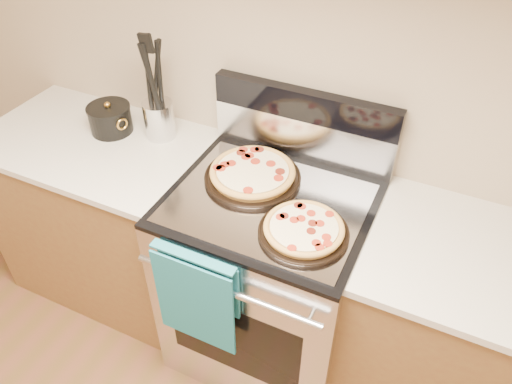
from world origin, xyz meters
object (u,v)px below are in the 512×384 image
at_px(range_body, 269,280).
at_px(utensil_crock, 159,120).
at_px(saucepan, 111,120).
at_px(pepperoni_pizza_back, 253,174).
at_px(pepperoni_pizza_front, 304,230).

distance_m(range_body, utensil_crock, 0.85).
xyz_separation_m(range_body, utensil_crock, (-0.62, 0.19, 0.54)).
distance_m(range_body, saucepan, 1.00).
relative_size(range_body, utensil_crock, 5.44).
xyz_separation_m(pepperoni_pizza_back, saucepan, (-0.73, 0.06, 0.02)).
bearing_deg(utensil_crock, pepperoni_pizza_back, -13.66).
xyz_separation_m(utensil_crock, saucepan, (-0.22, -0.06, -0.03)).
xyz_separation_m(pepperoni_pizza_front, saucepan, (-1.02, 0.26, 0.02)).
bearing_deg(saucepan, utensil_crock, 15.42).
bearing_deg(range_body, pepperoni_pizza_front, -35.84).
relative_size(pepperoni_pizza_front, utensil_crock, 1.88).
relative_size(pepperoni_pizza_back, pepperoni_pizza_front, 1.20).
height_order(range_body, utensil_crock, utensil_crock).
xyz_separation_m(range_body, saucepan, (-0.84, 0.13, 0.52)).
bearing_deg(utensil_crock, saucepan, -164.58).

